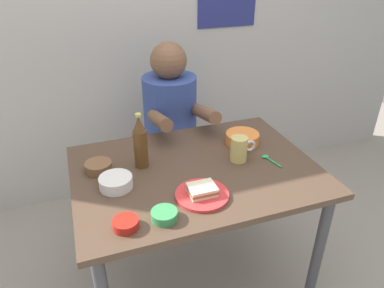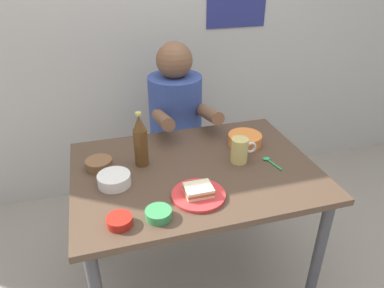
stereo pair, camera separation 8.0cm
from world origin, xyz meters
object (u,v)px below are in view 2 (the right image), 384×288
at_px(stool, 177,167).
at_px(person_seated, 176,110).
at_px(plate_orange, 198,195).
at_px(rice_bowl_white, 114,179).
at_px(dining_table, 195,185).
at_px(beer_mug, 240,151).
at_px(beer_bottle, 140,142).
at_px(sandwich, 198,190).

relative_size(stool, person_seated, 0.63).
height_order(plate_orange, rice_bowl_white, rice_bowl_white).
height_order(dining_table, beer_mug, beer_mug).
distance_m(dining_table, beer_bottle, 0.33).
height_order(sandwich, beer_bottle, beer_bottle).
height_order(stool, person_seated, person_seated).
distance_m(plate_orange, rice_bowl_white, 0.37).
xyz_separation_m(person_seated, beer_mug, (0.15, -0.62, 0.03)).
bearing_deg(beer_mug, plate_orange, -142.58).
bearing_deg(plate_orange, beer_bottle, 120.03).
relative_size(beer_bottle, rice_bowl_white, 1.87).
bearing_deg(sandwich, dining_table, 77.08).
distance_m(dining_table, person_seated, 0.63).
distance_m(sandwich, rice_bowl_white, 0.36).
xyz_separation_m(stool, beer_mug, (0.15, -0.63, 0.45)).
xyz_separation_m(beer_bottle, rice_bowl_white, (-0.14, -0.13, -0.09)).
xyz_separation_m(person_seated, beer_bottle, (-0.29, -0.52, 0.09)).
bearing_deg(sandwich, beer_mug, 37.42).
xyz_separation_m(beer_mug, beer_bottle, (-0.44, 0.11, 0.06)).
relative_size(dining_table, stool, 2.44).
relative_size(beer_mug, beer_bottle, 0.48).
bearing_deg(beer_mug, dining_table, 179.03).
bearing_deg(plate_orange, dining_table, 77.08).
distance_m(plate_orange, beer_mug, 0.34).
bearing_deg(stool, plate_orange, -97.56).
distance_m(dining_table, plate_orange, 0.23).
bearing_deg(person_seated, stool, 90.00).
bearing_deg(person_seated, sandwich, -97.66).
relative_size(dining_table, beer_mug, 8.73).
relative_size(sandwich, rice_bowl_white, 0.79).
bearing_deg(person_seated, plate_orange, -97.66).
xyz_separation_m(dining_table, rice_bowl_white, (-0.36, -0.03, 0.12)).
relative_size(person_seated, sandwich, 6.54).
bearing_deg(beer_mug, stool, 103.60).
bearing_deg(stool, sandwich, -97.56).
bearing_deg(rice_bowl_white, plate_orange, -29.34).
bearing_deg(person_seated, beer_mug, -76.16).
xyz_separation_m(stool, person_seated, (0.00, -0.01, 0.42)).
distance_m(beer_bottle, rice_bowl_white, 0.21).
relative_size(person_seated, rice_bowl_white, 5.14).
xyz_separation_m(dining_table, stool, (0.06, 0.63, -0.30)).
distance_m(stool, sandwich, 0.94).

